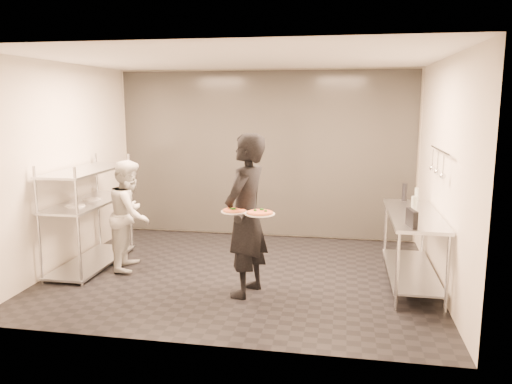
% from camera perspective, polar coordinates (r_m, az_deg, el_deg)
% --- Properties ---
extents(room_shell, '(5.00, 4.00, 2.80)m').
position_cam_1_polar(room_shell, '(7.58, 0.06, 3.69)').
color(room_shell, black).
rests_on(room_shell, ground).
extents(pass_rack, '(0.60, 1.60, 1.50)m').
position_cam_1_polar(pass_rack, '(7.29, -18.55, -2.16)').
color(pass_rack, silver).
rests_on(pass_rack, ground).
extents(prep_counter, '(0.60, 1.80, 0.92)m').
position_cam_1_polar(prep_counter, '(6.51, 17.48, -4.86)').
color(prep_counter, silver).
rests_on(prep_counter, ground).
extents(utensil_rail, '(0.07, 1.20, 0.31)m').
position_cam_1_polar(utensil_rail, '(6.37, 20.13, 3.12)').
color(utensil_rail, silver).
rests_on(utensil_rail, room_shell).
extents(waiter, '(0.63, 0.80, 1.92)m').
position_cam_1_polar(waiter, '(5.83, -1.15, -2.71)').
color(waiter, black).
rests_on(waiter, ground).
extents(chef, '(0.68, 0.81, 1.50)m').
position_cam_1_polar(chef, '(7.04, -14.18, -2.52)').
color(chef, beige).
rests_on(chef, ground).
extents(pizza_plate_near, '(0.30, 0.30, 0.05)m').
position_cam_1_polar(pizza_plate_near, '(5.67, -2.49, -2.15)').
color(pizza_plate_near, silver).
rests_on(pizza_plate_near, waiter).
extents(pizza_plate_far, '(0.34, 0.34, 0.05)m').
position_cam_1_polar(pizza_plate_far, '(5.56, 0.44, -2.41)').
color(pizza_plate_far, silver).
rests_on(pizza_plate_far, waiter).
extents(salad_plate, '(0.25, 0.25, 0.07)m').
position_cam_1_polar(salad_plate, '(6.02, -1.10, 1.50)').
color(salad_plate, silver).
rests_on(salad_plate, waiter).
extents(pos_monitor, '(0.10, 0.27, 0.19)m').
position_cam_1_polar(pos_monitor, '(5.72, 17.37, -2.88)').
color(pos_monitor, black).
rests_on(pos_monitor, prep_counter).
extents(bottle_green, '(0.06, 0.06, 0.23)m').
position_cam_1_polar(bottle_green, '(6.33, 17.59, -1.48)').
color(bottle_green, '#94A196').
rests_on(bottle_green, prep_counter).
extents(bottle_clear, '(0.06, 0.06, 0.19)m').
position_cam_1_polar(bottle_clear, '(7.21, 17.88, -0.26)').
color(bottle_clear, '#94A196').
rests_on(bottle_clear, prep_counter).
extents(bottle_dark, '(0.07, 0.07, 0.25)m').
position_cam_1_polar(bottle_dark, '(7.15, 16.62, -0.03)').
color(bottle_dark, black).
rests_on(bottle_dark, prep_counter).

